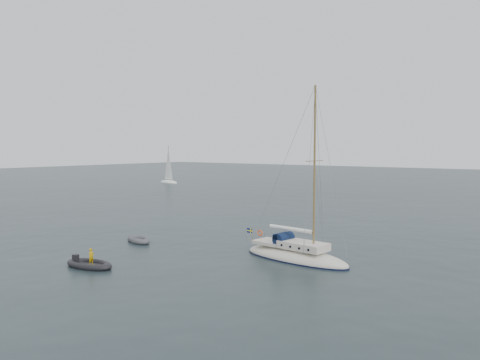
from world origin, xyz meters
The scene contains 5 objects.
ground centered at (0.00, 0.00, 0.00)m, with size 300.00×300.00×0.00m, color black.
sailboat centered at (1.80, 2.41, 0.91)m, with size 8.42×2.53×11.99m.
dinghy centered at (-11.17, 0.10, 0.19)m, with size 2.96×1.34×0.42m.
rib centered at (-7.70, -7.00, 0.20)m, with size 3.51×1.60×1.24m.
distant_yacht_a centered at (-53.62, 45.87, 3.56)m, with size 6.29×3.36×8.34m.
Camera 1 is at (17.09, -24.66, 7.54)m, focal length 35.00 mm.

